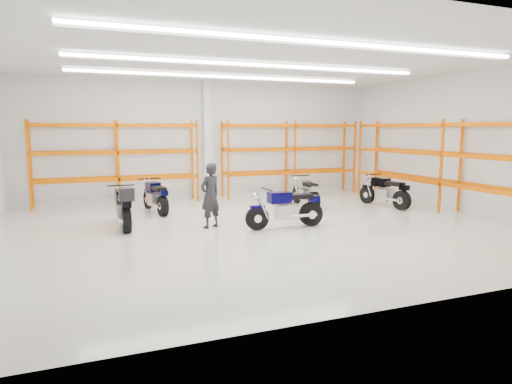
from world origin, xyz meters
name	(u,v)px	position (x,y,z in m)	size (l,w,h in m)	color
ground	(265,227)	(0.00, 0.00, 0.00)	(14.00, 14.00, 0.00)	beige
room_shell	(265,106)	(0.00, 0.03, 3.28)	(14.02, 12.02, 4.51)	silver
motorcycle_main	(288,209)	(0.55, -0.28, 0.52)	(2.25, 0.74, 1.10)	black
motorcycle_back_a	(124,207)	(-3.62, 1.28, 0.58)	(0.75, 2.34, 1.21)	black
motorcycle_back_b	(156,197)	(-2.44, 3.29, 0.50)	(0.72, 2.17, 1.07)	black
motorcycle_back_c	(306,193)	(2.58, 2.52, 0.49)	(0.71, 2.14, 1.05)	black
motorcycle_back_d	(386,192)	(5.12, 1.47, 0.51)	(0.75, 2.23, 1.10)	black
standing_man	(210,196)	(-1.42, 0.51, 0.89)	(0.65, 0.43, 1.78)	black
structural_column	(207,140)	(0.00, 5.82, 2.25)	(0.32, 0.32, 4.50)	white
pallet_racking_back_left	(117,154)	(-3.40, 5.48, 1.79)	(5.67, 0.87, 3.00)	#DE6300
pallet_racking_back_right	(291,151)	(3.40, 5.48, 1.79)	(5.67, 0.87, 3.00)	#DE6300
pallet_racking_side	(451,156)	(6.48, 0.00, 1.81)	(0.87, 9.07, 3.00)	#DE6300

